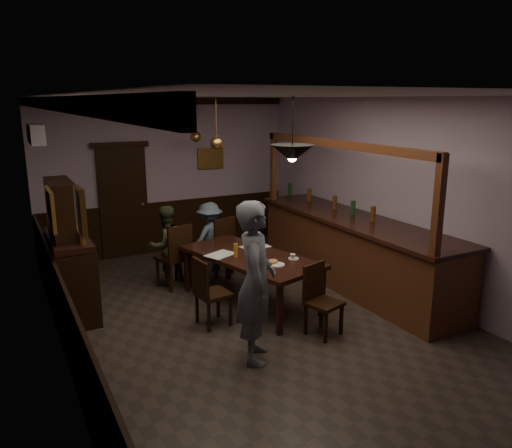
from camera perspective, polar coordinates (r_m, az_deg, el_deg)
room at (r=6.34m, az=1.16°, el=0.76°), size 5.01×8.01×3.01m
dining_table at (r=7.31m, az=-0.66°, el=-4.05°), size 1.54×2.38×0.75m
chair_far_left at (r=8.04m, az=-9.12°, el=-3.38°), size 0.57×0.57×1.05m
chair_far_right at (r=8.55m, az=-4.11°, el=-2.25°), size 0.56×0.56×1.03m
chair_near at (r=6.51m, az=7.28°, el=-8.19°), size 0.50×0.50×0.92m
chair_side at (r=6.67m, az=-5.50°, el=-7.47°), size 0.45×0.45×0.94m
person_standing at (r=5.68m, az=-0.03°, el=-6.67°), size 0.72×0.82×1.89m
person_seated_left at (r=8.24m, az=-10.27°, el=-2.41°), size 0.74×0.63×1.31m
person_seated_right at (r=8.75m, az=-5.31°, el=-1.52°), size 0.90×0.69×1.24m
newspaper_left at (r=7.32m, az=-4.08°, el=-3.51°), size 0.50×0.44×0.01m
newspaper_right at (r=7.68m, az=-0.08°, el=-2.61°), size 0.46×0.36×0.01m
napkin at (r=7.10m, az=0.26°, el=-4.02°), size 0.18×0.18×0.00m
saucer at (r=7.13m, az=4.31°, el=-3.95°), size 0.15×0.15×0.01m
coffee_cup at (r=7.09m, az=4.21°, el=-3.71°), size 0.10×0.10×0.07m
pastry_plate at (r=6.86m, az=2.38°, el=-4.66°), size 0.22×0.22×0.01m
pastry_ring_a at (r=6.88m, az=1.80°, el=-4.34°), size 0.13×0.13×0.04m
pastry_ring_b at (r=6.91m, az=1.97°, el=-4.28°), size 0.13×0.13×0.04m
soda_can at (r=7.23m, az=-0.15°, el=-3.21°), size 0.07×0.07×0.12m
beer_glass at (r=7.17m, az=-2.33°, el=-3.03°), size 0.06×0.06×0.20m
water_glass at (r=7.36m, az=-0.67°, el=-2.78°), size 0.06×0.06×0.15m
pepper_mill at (r=6.49m, az=0.92°, el=-5.16°), size 0.04×0.04×0.14m
sideboard at (r=7.45m, az=-20.55°, el=-3.99°), size 0.51×1.44×1.90m
bar_counter at (r=8.21m, az=11.08°, el=-2.91°), size 0.98×4.22×2.37m
door_back at (r=9.77m, az=-14.89°, el=2.32°), size 0.90×0.06×2.10m
ac_unit at (r=8.34m, az=-23.87°, el=9.40°), size 0.20×0.85×0.30m
picture_left_small at (r=3.92m, az=-19.41°, el=1.38°), size 0.04×0.28×0.36m
picture_left_large at (r=6.35m, az=-22.42°, el=1.57°), size 0.04×0.62×0.48m
picture_back at (r=10.20m, az=-5.22°, el=7.49°), size 0.55×0.04×0.42m
pendant_iron at (r=6.41m, az=4.16°, el=8.05°), size 0.56×0.56×0.82m
pendant_brass_mid at (r=7.84m, az=-4.52°, el=9.19°), size 0.20×0.20×0.81m
pendant_brass_far at (r=9.22m, az=-6.90°, el=9.86°), size 0.20×0.20×0.81m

